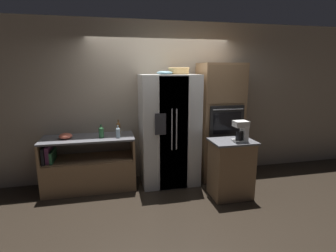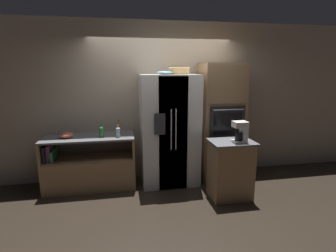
{
  "view_description": "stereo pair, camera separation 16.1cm",
  "coord_description": "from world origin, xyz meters",
  "px_view_note": "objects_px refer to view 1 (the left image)",
  "views": [
    {
      "loc": [
        -0.91,
        -4.25,
        1.98
      ],
      "look_at": [
        0.04,
        -0.05,
        1.04
      ],
      "focal_mm": 28.0,
      "sensor_mm": 36.0,
      "label": 1
    },
    {
      "loc": [
        -0.75,
        -4.28,
        1.98
      ],
      "look_at": [
        0.04,
        -0.05,
        1.04
      ],
      "focal_mm": 28.0,
      "sensor_mm": 36.0,
      "label": 2
    }
  ],
  "objects_px": {
    "fruit_bowl": "(164,73)",
    "bottle_tall": "(118,132)",
    "mixing_bowl": "(66,136)",
    "coffee_maker": "(242,130)",
    "bottle_short": "(101,132)",
    "wall_oven": "(219,122)",
    "wicker_basket": "(179,71)",
    "bottle_wide": "(119,128)",
    "refrigerator": "(169,130)"
  },
  "relations": [
    {
      "from": "refrigerator",
      "to": "wicker_basket",
      "type": "relative_size",
      "value": 5.21
    },
    {
      "from": "bottle_short",
      "to": "bottle_wide",
      "type": "distance_m",
      "value": 0.32
    },
    {
      "from": "bottle_wide",
      "to": "wall_oven",
      "type": "bearing_deg",
      "value": -2.25
    },
    {
      "from": "bottle_tall",
      "to": "mixing_bowl",
      "type": "distance_m",
      "value": 0.83
    },
    {
      "from": "bottle_tall",
      "to": "coffee_maker",
      "type": "bearing_deg",
      "value": -22.18
    },
    {
      "from": "wicker_basket",
      "to": "fruit_bowl",
      "type": "distance_m",
      "value": 0.28
    },
    {
      "from": "wall_oven",
      "to": "coffee_maker",
      "type": "bearing_deg",
      "value": -91.21
    },
    {
      "from": "refrigerator",
      "to": "coffee_maker",
      "type": "xyz_separation_m",
      "value": [
        0.93,
        -0.82,
        0.14
      ]
    },
    {
      "from": "wicker_basket",
      "to": "mixing_bowl",
      "type": "relative_size",
      "value": 1.76
    },
    {
      "from": "wall_oven",
      "to": "bottle_tall",
      "type": "height_order",
      "value": "wall_oven"
    },
    {
      "from": "fruit_bowl",
      "to": "bottle_tall",
      "type": "height_order",
      "value": "fruit_bowl"
    },
    {
      "from": "bottle_wide",
      "to": "coffee_maker",
      "type": "xyz_separation_m",
      "value": [
        1.78,
        -0.94,
        0.09
      ]
    },
    {
      "from": "bottle_tall",
      "to": "bottle_short",
      "type": "height_order",
      "value": "bottle_short"
    },
    {
      "from": "bottle_tall",
      "to": "coffee_maker",
      "type": "relative_size",
      "value": 0.65
    },
    {
      "from": "fruit_bowl",
      "to": "coffee_maker",
      "type": "xyz_separation_m",
      "value": [
        1.01,
        -0.81,
        -0.84
      ]
    },
    {
      "from": "refrigerator",
      "to": "fruit_bowl",
      "type": "distance_m",
      "value": 0.98
    },
    {
      "from": "wall_oven",
      "to": "bottle_wide",
      "type": "relative_size",
      "value": 8.1
    },
    {
      "from": "coffee_maker",
      "to": "bottle_wide",
      "type": "bearing_deg",
      "value": 152.11
    },
    {
      "from": "bottle_short",
      "to": "coffee_maker",
      "type": "relative_size",
      "value": 0.69
    },
    {
      "from": "fruit_bowl",
      "to": "bottle_tall",
      "type": "bearing_deg",
      "value": -174.31
    },
    {
      "from": "refrigerator",
      "to": "fruit_bowl",
      "type": "relative_size",
      "value": 7.16
    },
    {
      "from": "fruit_bowl",
      "to": "mixing_bowl",
      "type": "xyz_separation_m",
      "value": [
        -1.61,
        0.03,
        -0.99
      ]
    },
    {
      "from": "wicker_basket",
      "to": "bottle_wide",
      "type": "height_order",
      "value": "wicker_basket"
    },
    {
      "from": "bottle_tall",
      "to": "bottle_short",
      "type": "distance_m",
      "value": 0.27
    },
    {
      "from": "wall_oven",
      "to": "coffee_maker",
      "type": "distance_m",
      "value": 0.87
    },
    {
      "from": "refrigerator",
      "to": "bottle_wide",
      "type": "bearing_deg",
      "value": 171.79
    },
    {
      "from": "fruit_bowl",
      "to": "bottle_tall",
      "type": "xyz_separation_m",
      "value": [
        -0.79,
        -0.08,
        -0.94
      ]
    },
    {
      "from": "wicker_basket",
      "to": "bottle_short",
      "type": "relative_size",
      "value": 1.68
    },
    {
      "from": "mixing_bowl",
      "to": "coffee_maker",
      "type": "xyz_separation_m",
      "value": [
        2.62,
        -0.84,
        0.15
      ]
    },
    {
      "from": "refrigerator",
      "to": "wall_oven",
      "type": "distance_m",
      "value": 0.95
    },
    {
      "from": "mixing_bowl",
      "to": "coffee_maker",
      "type": "bearing_deg",
      "value": -17.76
    },
    {
      "from": "wall_oven",
      "to": "wicker_basket",
      "type": "xyz_separation_m",
      "value": [
        -0.76,
        0.03,
        0.91
      ]
    },
    {
      "from": "fruit_bowl",
      "to": "mixing_bowl",
      "type": "height_order",
      "value": "fruit_bowl"
    },
    {
      "from": "wall_oven",
      "to": "bottle_tall",
      "type": "distance_m",
      "value": 1.82
    },
    {
      "from": "wall_oven",
      "to": "fruit_bowl",
      "type": "xyz_separation_m",
      "value": [
        -1.03,
        -0.06,
        0.88
      ]
    },
    {
      "from": "coffee_maker",
      "to": "wall_oven",
      "type": "bearing_deg",
      "value": 88.79
    },
    {
      "from": "fruit_bowl",
      "to": "bottle_tall",
      "type": "relative_size",
      "value": 1.31
    },
    {
      "from": "wicker_basket",
      "to": "mixing_bowl",
      "type": "height_order",
      "value": "wicker_basket"
    },
    {
      "from": "refrigerator",
      "to": "wicker_basket",
      "type": "distance_m",
      "value": 1.03
    },
    {
      "from": "refrigerator",
      "to": "fruit_bowl",
      "type": "height_order",
      "value": "fruit_bowl"
    },
    {
      "from": "bottle_tall",
      "to": "bottle_wide",
      "type": "relative_size",
      "value": 0.79
    },
    {
      "from": "wall_oven",
      "to": "mixing_bowl",
      "type": "distance_m",
      "value": 2.64
    },
    {
      "from": "wall_oven",
      "to": "bottle_tall",
      "type": "relative_size",
      "value": 10.29
    },
    {
      "from": "fruit_bowl",
      "to": "bottle_wide",
      "type": "height_order",
      "value": "fruit_bowl"
    },
    {
      "from": "mixing_bowl",
      "to": "fruit_bowl",
      "type": "bearing_deg",
      "value": -1.0
    },
    {
      "from": "refrigerator",
      "to": "wall_oven",
      "type": "height_order",
      "value": "wall_oven"
    },
    {
      "from": "bottle_short",
      "to": "wicker_basket",
      "type": "bearing_deg",
      "value": 4.75
    },
    {
      "from": "refrigerator",
      "to": "mixing_bowl",
      "type": "relative_size",
      "value": 9.14
    },
    {
      "from": "mixing_bowl",
      "to": "coffee_maker",
      "type": "relative_size",
      "value": 0.66
    },
    {
      "from": "wall_oven",
      "to": "bottle_short",
      "type": "bearing_deg",
      "value": -177.82
    }
  ]
}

